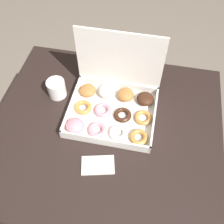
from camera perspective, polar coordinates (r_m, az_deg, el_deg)
The scene contains 5 objects.
ground_plane at distance 1.76m, azimuth -1.01°, elevation -15.99°, with size 8.00×8.00×0.00m, color #6B6054.
dining_table at distance 1.20m, azimuth -1.42°, elevation -6.15°, with size 0.98×0.88×0.71m.
donut_box at distance 1.14m, azimuth 0.15°, elevation 2.62°, with size 0.37×0.32×0.32m.
coffee_mug at distance 1.22m, azimuth -11.99°, elevation 5.10°, with size 0.08×0.08×0.08m.
paper_napkin at distance 1.03m, azimuth -3.08°, elevation -11.47°, with size 0.14×0.11×0.01m.
Camera 1 is at (0.15, -0.58, 1.65)m, focal length 42.00 mm.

